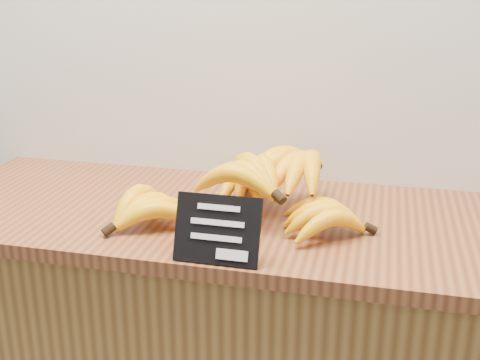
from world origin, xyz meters
TOP-DOWN VIEW (x-y plane):
  - counter_top at (0.08, 2.75)m, footprint 1.44×0.54m
  - chalkboard_sign at (0.08, 2.51)m, footprint 0.16×0.05m
  - banana_pile at (0.10, 2.72)m, footprint 0.58×0.36m

SIDE VIEW (x-z plane):
  - counter_top at x=0.08m, z-range 0.90..0.93m
  - chalkboard_sign at x=0.08m, z-range 0.93..1.05m
  - banana_pile at x=0.10m, z-range 0.93..1.06m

